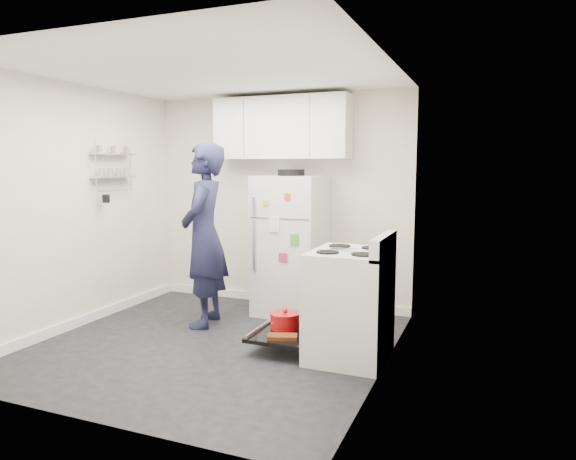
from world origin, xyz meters
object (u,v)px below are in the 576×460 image
at_px(electric_range, 349,305).
at_px(person, 204,235).
at_px(open_oven_door, 286,327).
at_px(refrigerator, 291,245).

distance_m(electric_range, person, 1.76).
height_order(electric_range, person, person).
relative_size(electric_range, open_oven_door, 1.57).
xyz_separation_m(electric_range, open_oven_door, (-0.60, 0.04, -0.28)).
bearing_deg(person, refrigerator, 123.74).
bearing_deg(electric_range, person, 167.98).
height_order(electric_range, refrigerator, refrigerator).
bearing_deg(open_oven_door, person, 163.21).
height_order(refrigerator, person, person).
relative_size(refrigerator, person, 0.86).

